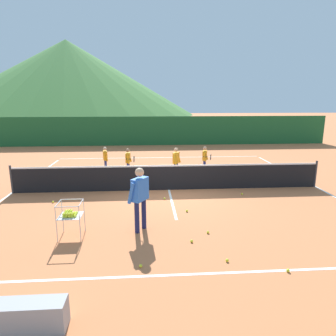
% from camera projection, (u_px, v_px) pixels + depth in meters
% --- Properties ---
extents(ground_plane, '(120.00, 120.00, 0.00)m').
position_uv_depth(ground_plane, '(169.00, 190.00, 11.51)').
color(ground_plane, '#C67042').
extents(line_baseline_near, '(11.68, 0.08, 0.01)m').
position_uv_depth(line_baseline_near, '(190.00, 274.00, 5.98)').
color(line_baseline_near, white).
rests_on(line_baseline_near, ground).
extents(line_baseline_far, '(11.68, 0.08, 0.01)m').
position_uv_depth(line_baseline_far, '(161.00, 157.00, 17.77)').
color(line_baseline_far, white).
rests_on(line_baseline_far, ground).
extents(line_sideline_west, '(0.08, 12.14, 0.01)m').
position_uv_depth(line_sideline_west, '(12.00, 193.00, 11.10)').
color(line_sideline_west, white).
rests_on(line_sideline_west, ground).
extents(line_sideline_east, '(0.08, 12.14, 0.01)m').
position_uv_depth(line_sideline_east, '(315.00, 187.00, 11.91)').
color(line_sideline_east, white).
rests_on(line_sideline_east, ground).
extents(line_service_center, '(0.08, 5.89, 0.01)m').
position_uv_depth(line_service_center, '(169.00, 190.00, 11.51)').
color(line_service_center, white).
rests_on(line_service_center, ground).
extents(tennis_net, '(11.66, 0.08, 1.05)m').
position_uv_depth(tennis_net, '(169.00, 177.00, 11.39)').
color(tennis_net, '#333338').
rests_on(tennis_net, ground).
extents(instructor, '(0.57, 0.84, 1.70)m').
position_uv_depth(instructor, '(140.00, 193.00, 7.77)').
color(instructor, '#191E4C').
rests_on(instructor, ground).
extents(student_0, '(0.27, 0.50, 1.22)m').
position_uv_depth(student_0, '(105.00, 157.00, 14.03)').
color(student_0, navy).
rests_on(student_0, ground).
extents(student_1, '(0.41, 0.63, 1.25)m').
position_uv_depth(student_1, '(128.00, 160.00, 13.41)').
color(student_1, navy).
rests_on(student_1, ground).
extents(student_2, '(0.41, 0.54, 1.35)m').
position_uv_depth(student_2, '(176.00, 160.00, 13.04)').
color(student_2, navy).
rests_on(student_2, ground).
extents(student_3, '(0.41, 0.68, 1.25)m').
position_uv_depth(student_3, '(205.00, 157.00, 13.94)').
color(student_3, navy).
rests_on(student_3, ground).
extents(ball_cart, '(0.58, 0.58, 0.90)m').
position_uv_depth(ball_cart, '(70.00, 214.00, 7.51)').
color(ball_cart, '#B7B7BC').
rests_on(ball_cart, ground).
extents(tennis_ball_0, '(0.07, 0.07, 0.07)m').
position_uv_depth(tennis_ball_0, '(227.00, 260.00, 6.44)').
color(tennis_ball_0, yellow).
rests_on(tennis_ball_0, ground).
extents(tennis_ball_1, '(0.07, 0.07, 0.07)m').
position_uv_depth(tennis_ball_1, '(242.00, 194.00, 10.91)').
color(tennis_ball_1, yellow).
rests_on(tennis_ball_1, ground).
extents(tennis_ball_2, '(0.07, 0.07, 0.07)m').
position_uv_depth(tennis_ball_2, '(187.00, 211.00, 9.27)').
color(tennis_ball_2, yellow).
rests_on(tennis_ball_2, ground).
extents(tennis_ball_3, '(0.07, 0.07, 0.07)m').
position_uv_depth(tennis_ball_3, '(141.00, 266.00, 6.22)').
color(tennis_ball_3, yellow).
rests_on(tennis_ball_3, ground).
extents(tennis_ball_4, '(0.07, 0.07, 0.07)m').
position_uv_depth(tennis_ball_4, '(208.00, 232.00, 7.79)').
color(tennis_ball_4, yellow).
rests_on(tennis_ball_4, ground).
extents(tennis_ball_6, '(0.07, 0.07, 0.07)m').
position_uv_depth(tennis_ball_6, '(53.00, 202.00, 10.07)').
color(tennis_ball_6, yellow).
rests_on(tennis_ball_6, ground).
extents(tennis_ball_8, '(0.07, 0.07, 0.07)m').
position_uv_depth(tennis_ball_8, '(165.00, 198.00, 10.41)').
color(tennis_ball_8, yellow).
rests_on(tennis_ball_8, ground).
extents(tennis_ball_10, '(0.07, 0.07, 0.07)m').
position_uv_depth(tennis_ball_10, '(288.00, 270.00, 6.06)').
color(tennis_ball_10, yellow).
rests_on(tennis_ball_10, ground).
extents(tennis_ball_11, '(0.07, 0.07, 0.07)m').
position_uv_depth(tennis_ball_11, '(192.00, 241.00, 7.30)').
color(tennis_ball_11, yellow).
rests_on(tennis_ball_11, ground).
extents(windscreen_fence, '(25.70, 0.08, 2.13)m').
position_uv_depth(windscreen_fence, '(158.00, 131.00, 22.26)').
color(windscreen_fence, '#1E5B2D').
rests_on(windscreen_fence, ground).
extents(courtside_bench, '(1.50, 0.36, 0.46)m').
position_uv_depth(courtside_bench, '(16.00, 316.00, 4.51)').
color(courtside_bench, '#99999E').
rests_on(courtside_bench, ground).
extents(hill_0, '(53.39, 53.39, 15.34)m').
position_uv_depth(hill_0, '(68.00, 78.00, 63.78)').
color(hill_0, '#427A38').
rests_on(hill_0, ground).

